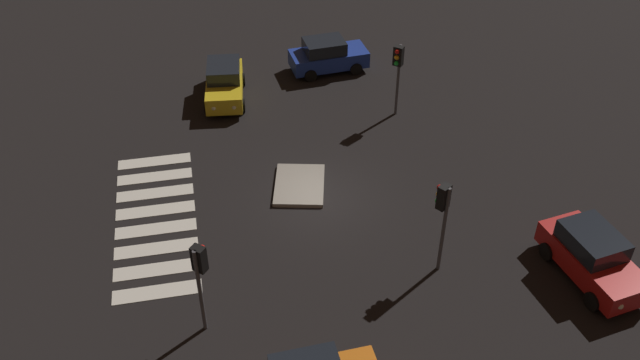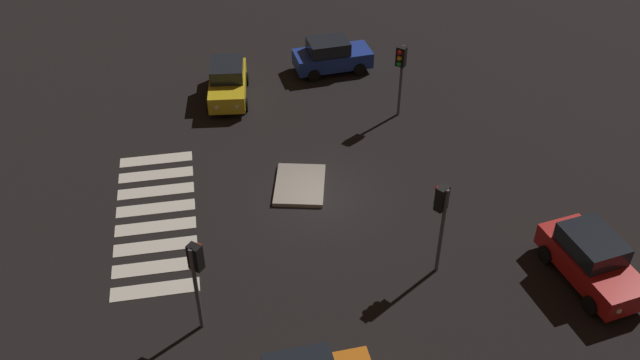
% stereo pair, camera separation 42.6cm
% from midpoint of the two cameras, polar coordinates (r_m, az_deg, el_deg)
% --- Properties ---
extents(ground_plane, '(80.00, 80.00, 0.00)m').
position_cam_midpoint_polar(ground_plane, '(29.30, -0.42, -1.54)').
color(ground_plane, black).
extents(traffic_island, '(3.18, 2.65, 0.18)m').
position_cam_midpoint_polar(traffic_island, '(29.88, -2.10, -0.42)').
color(traffic_island, gray).
rests_on(traffic_island, ground).
extents(car_yellow, '(4.34, 2.33, 1.83)m').
position_cam_midpoint_polar(car_yellow, '(35.78, -8.15, 7.89)').
color(car_yellow, gold).
rests_on(car_yellow, ground).
extents(car_blue, '(2.23, 4.26, 1.80)m').
position_cam_midpoint_polar(car_blue, '(37.93, 0.30, 10.13)').
color(car_blue, '#1E389E').
rests_on(car_blue, ground).
extents(car_red, '(4.56, 2.60, 1.90)m').
position_cam_midpoint_polar(car_red, '(27.18, 20.93, -5.84)').
color(car_red, red).
rests_on(car_red, ground).
extents(traffic_light_north, '(0.53, 0.54, 3.85)m').
position_cam_midpoint_polar(traffic_light_north, '(24.71, 9.52, -2.20)').
color(traffic_light_north, '#47474C').
rests_on(traffic_light_north, ground).
extents(traffic_light_east, '(0.53, 0.54, 3.62)m').
position_cam_midpoint_polar(traffic_light_east, '(22.79, -10.31, -7.11)').
color(traffic_light_east, '#47474C').
rests_on(traffic_light_east, ground).
extents(traffic_light_west, '(0.53, 0.54, 3.75)m').
position_cam_midpoint_polar(traffic_light_west, '(33.23, 6.02, 9.42)').
color(traffic_light_west, '#47474C').
rests_on(traffic_light_west, ground).
extents(crosswalk_near, '(8.75, 3.20, 0.02)m').
position_cam_midpoint_polar(crosswalk_near, '(29.10, -13.68, -3.15)').
color(crosswalk_near, silver).
rests_on(crosswalk_near, ground).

